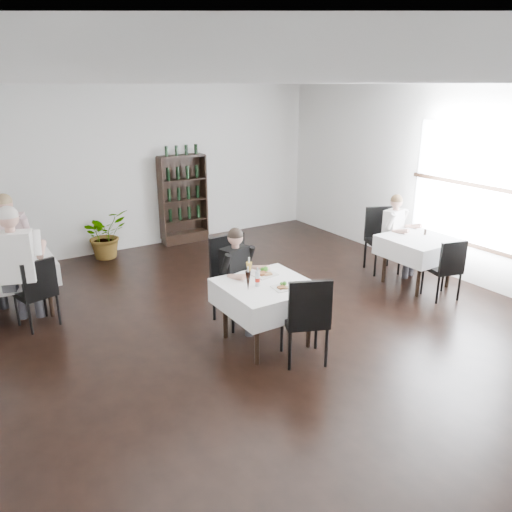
{
  "coord_description": "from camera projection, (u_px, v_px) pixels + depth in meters",
  "views": [
    {
      "loc": [
        -3.31,
        -4.53,
        2.99
      ],
      "look_at": [
        -0.32,
        0.2,
        1.06
      ],
      "focal_mm": 35.0,
      "sensor_mm": 36.0,
      "label": 1
    }
  ],
  "objects": [
    {
      "name": "diner_right_far",
      "position": [
        398.0,
        229.0,
        8.1
      ],
      "size": [
        0.55,
        0.58,
        1.32
      ],
      "color": "#3A3940",
      "rests_on": "ground"
    },
    {
      "name": "wine_shelf",
      "position": [
        183.0,
        200.0,
        9.74
      ],
      "size": [
        0.9,
        0.28,
        1.75
      ],
      "color": "black",
      "rests_on": "ground"
    },
    {
      "name": "coke_bottle",
      "position": [
        257.0,
        279.0,
        5.76
      ],
      "size": [
        0.06,
        0.06,
        0.23
      ],
      "color": "silver",
      "rests_on": "main_table"
    },
    {
      "name": "main_chair_near",
      "position": [
        306.0,
        315.0,
        5.46
      ],
      "size": [
        0.63,
        0.63,
        1.04
      ],
      "color": "black",
      "rests_on": "ground"
    },
    {
      "name": "main_table",
      "position": [
        267.0,
        295.0,
        5.91
      ],
      "size": [
        1.03,
        1.03,
        0.77
      ],
      "color": "black",
      "rests_on": "ground"
    },
    {
      "name": "window_right",
      "position": [
        475.0,
        188.0,
        7.53
      ],
      "size": [
        0.06,
        2.3,
        1.85
      ],
      "color": "white",
      "rests_on": "room_shell"
    },
    {
      "name": "napkin_cutlery",
      "position": [
        295.0,
        284.0,
        5.82
      ],
      "size": [
        0.19,
        0.19,
        0.02
      ],
      "color": "black",
      "rests_on": "main_table"
    },
    {
      "name": "main_chair_far",
      "position": [
        233.0,
        274.0,
        6.5
      ],
      "size": [
        0.55,
        0.56,
        1.14
      ],
      "color": "black",
      "rests_on": "ground"
    },
    {
      "name": "plate_near",
      "position": [
        283.0,
        287.0,
        5.72
      ],
      "size": [
        0.24,
        0.24,
        0.07
      ],
      "color": "white",
      "rests_on": "main_table"
    },
    {
      "name": "right_chair_far",
      "position": [
        381.0,
        235.0,
        8.32
      ],
      "size": [
        0.63,
        0.63,
        1.06
      ],
      "color": "black",
      "rests_on": "ground"
    },
    {
      "name": "pilsner_dark",
      "position": [
        248.0,
        281.0,
        5.63
      ],
      "size": [
        0.07,
        0.07,
        0.29
      ],
      "color": "black",
      "rests_on": "main_table"
    },
    {
      "name": "left_chair_near",
      "position": [
        37.0,
        289.0,
        6.32
      ],
      "size": [
        0.53,
        0.53,
        0.94
      ],
      "color": "black",
      "rests_on": "ground"
    },
    {
      "name": "diner_main",
      "position": [
        239.0,
        271.0,
        6.25
      ],
      "size": [
        0.55,
        0.58,
        1.32
      ],
      "color": "#3A3940",
      "rests_on": "ground"
    },
    {
      "name": "pilsner_lager",
      "position": [
        249.0,
        272.0,
        5.86
      ],
      "size": [
        0.07,
        0.07,
        0.31
      ],
      "color": "#B4882E",
      "rests_on": "main_table"
    },
    {
      "name": "plate_far",
      "position": [
        264.0,
        273.0,
        6.12
      ],
      "size": [
        0.3,
        0.3,
        0.09
      ],
      "color": "white",
      "rests_on": "main_table"
    },
    {
      "name": "left_chair_far",
      "position": [
        0.0,
        254.0,
        7.25
      ],
      "size": [
        0.66,
        0.66,
        1.15
      ],
      "color": "black",
      "rests_on": "ground"
    },
    {
      "name": "pepper_mill",
      "position": [
        425.0,
        232.0,
        7.75
      ],
      "size": [
        0.05,
        0.05,
        0.09
      ],
      "primitive_type": "cylinder",
      "rotation": [
        0.0,
        0.0,
        -0.43
      ],
      "color": "black",
      "rests_on": "right_table"
    },
    {
      "name": "room_shell",
      "position": [
        289.0,
        220.0,
        5.77
      ],
      "size": [
        9.0,
        9.0,
        9.0
      ],
      "color": "black",
      "rests_on": "ground"
    },
    {
      "name": "diner_left_far",
      "position": [
        9.0,
        240.0,
        7.04
      ],
      "size": [
        0.68,
        0.72,
        1.56
      ],
      "color": "#3A3940",
      "rests_on": "ground"
    },
    {
      "name": "diner_left_near",
      "position": [
        17.0,
        259.0,
        6.15
      ],
      "size": [
        0.7,
        0.74,
        1.64
      ],
      "color": "#3A3940",
      "rests_on": "ground"
    },
    {
      "name": "right_table",
      "position": [
        418.0,
        247.0,
        7.66
      ],
      "size": [
        0.98,
        0.98,
        0.77
      ],
      "color": "black",
      "rests_on": "ground"
    },
    {
      "name": "right_chair_near",
      "position": [
        446.0,
        265.0,
        7.16
      ],
      "size": [
        0.51,
        0.52,
        0.92
      ],
      "color": "black",
      "rests_on": "ground"
    },
    {
      "name": "potted_tree",
      "position": [
        105.0,
        234.0,
        8.97
      ],
      "size": [
        0.98,
        0.92,
        0.87
      ],
      "primitive_type": "imported",
      "rotation": [
        0.0,
        0.0,
        0.39
      ],
      "color": "#23541D",
      "rests_on": "ground"
    },
    {
      "name": "left_table",
      "position": [
        15.0,
        271.0,
        6.69
      ],
      "size": [
        0.98,
        0.98,
        0.77
      ],
      "color": "black",
      "rests_on": "ground"
    }
  ]
}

